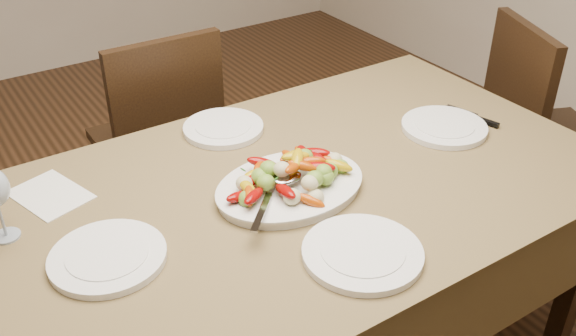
# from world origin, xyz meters

# --- Properties ---
(dining_table) EXTENTS (1.84, 1.05, 0.76)m
(dining_table) POSITION_xyz_m (0.22, 0.00, 0.38)
(dining_table) COLOR brown
(dining_table) RESTS_ON ground
(chair_far) EXTENTS (0.42, 0.42, 0.95)m
(chair_far) POSITION_xyz_m (0.19, 0.92, 0.47)
(chair_far) COLOR black
(chair_far) RESTS_ON ground
(chair_right) EXTENTS (0.55, 0.55, 0.95)m
(chair_right) POSITION_xyz_m (1.51, 0.07, 0.47)
(chair_right) COLOR black
(chair_right) RESTS_ON ground
(serving_platter) EXTENTS (0.41, 0.30, 0.02)m
(serving_platter) POSITION_xyz_m (0.21, -0.02, 0.77)
(serving_platter) COLOR white
(serving_platter) RESTS_ON dining_table
(roasted_vegetables) EXTENTS (0.33, 0.23, 0.09)m
(roasted_vegetables) POSITION_xyz_m (0.21, -0.02, 0.83)
(roasted_vegetables) COLOR #770504
(roasted_vegetables) RESTS_ON serving_platter
(serving_spoon) EXTENTS (0.25, 0.23, 0.03)m
(serving_spoon) POSITION_xyz_m (0.15, -0.06, 0.81)
(serving_spoon) COLOR #9EA0A8
(serving_spoon) RESTS_ON serving_platter
(plate_left) EXTENTS (0.27, 0.27, 0.02)m
(plate_left) POSITION_xyz_m (-0.29, -0.02, 0.77)
(plate_left) COLOR white
(plate_left) RESTS_ON dining_table
(plate_right) EXTENTS (0.27, 0.27, 0.02)m
(plate_right) POSITION_xyz_m (0.81, 0.00, 0.77)
(plate_right) COLOR white
(plate_right) RESTS_ON dining_table
(plate_far) EXTENTS (0.25, 0.25, 0.02)m
(plate_far) POSITION_xyz_m (0.22, 0.38, 0.77)
(plate_far) COLOR white
(plate_far) RESTS_ON dining_table
(plate_near) EXTENTS (0.28, 0.28, 0.02)m
(plate_near) POSITION_xyz_m (0.21, -0.33, 0.77)
(plate_near) COLOR white
(plate_near) RESTS_ON dining_table
(menu_card) EXTENTS (0.20, 0.24, 0.00)m
(menu_card) POSITION_xyz_m (-0.33, 0.32, 0.76)
(menu_card) COLOR silver
(menu_card) RESTS_ON dining_table
(table_knife) EXTENTS (0.07, 0.20, 0.01)m
(table_knife) POSITION_xyz_m (0.94, 0.00, 0.76)
(table_knife) COLOR #9EA0A8
(table_knife) RESTS_ON dining_table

